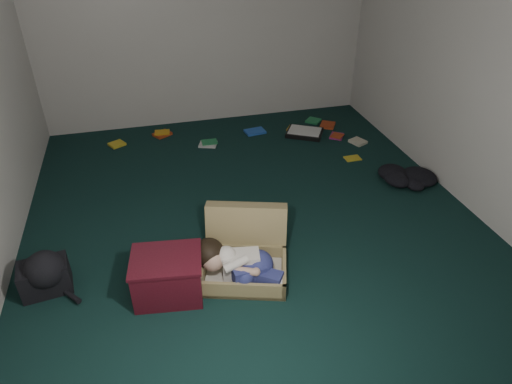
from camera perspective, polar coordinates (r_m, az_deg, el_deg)
name	(u,v)px	position (r m, az deg, el deg)	size (l,w,h in m)	color
floor	(252,215)	(4.20, -0.52, -2.94)	(4.50, 4.50, 0.00)	black
wall_back	(204,16)	(5.74, -6.48, 20.98)	(4.50, 4.50, 0.00)	silver
wall_front	(401,274)	(1.77, 17.65, -9.78)	(4.50, 4.50, 0.00)	silver
wall_right	(476,58)	(4.50, 25.83, 14.80)	(4.50, 4.50, 0.00)	silver
suitcase	(245,253)	(3.57, -1.39, -7.63)	(0.80, 0.79, 0.47)	#9C8956
person	(237,263)	(3.43, -2.34, -8.83)	(0.64, 0.48, 0.29)	white
maroon_bin	(168,276)	(3.39, -10.96, -10.27)	(0.55, 0.45, 0.34)	#460E18
backpack	(45,276)	(3.73, -24.90, -9.53)	(0.43, 0.34, 0.26)	black
clothing_pile	(410,177)	(4.90, 18.67, 1.82)	(0.45, 0.37, 0.14)	black
paper_tray	(305,133)	(5.70, 6.09, 7.39)	(0.53, 0.49, 0.06)	black
book_scatter	(273,136)	(5.62, 2.16, 6.98)	(2.98, 1.39, 0.02)	gold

